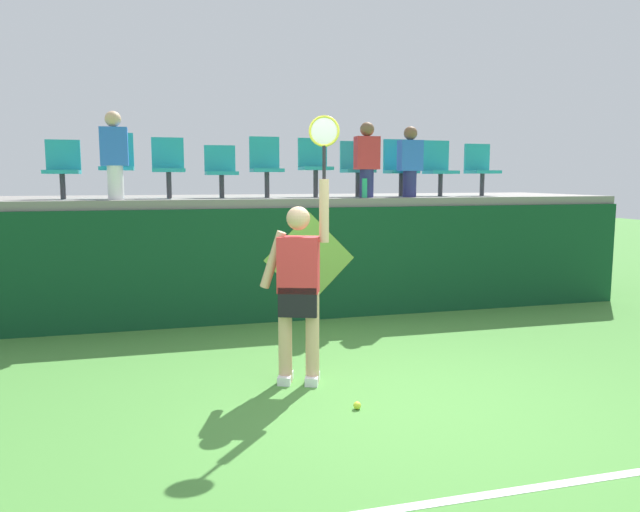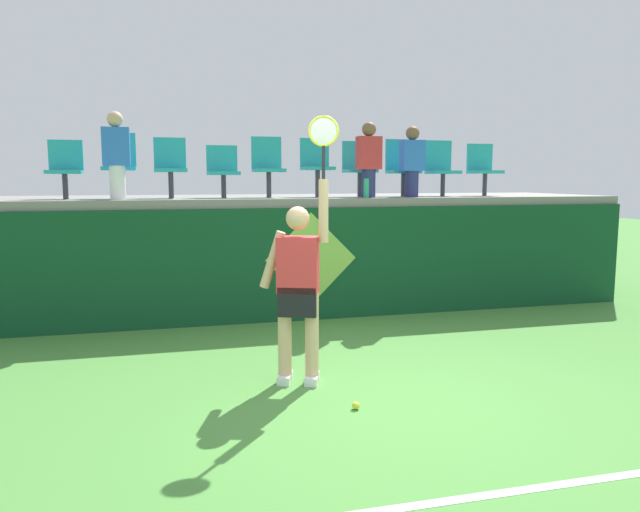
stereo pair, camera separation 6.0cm
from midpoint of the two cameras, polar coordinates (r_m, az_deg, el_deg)
The scene contains 21 objects.
ground_plane at distance 5.42m, azimuth 6.34°, elevation -13.66°, with size 40.00×40.00×0.00m, color #478438.
court_back_wall at distance 8.30m, azimuth -1.92°, elevation -0.74°, with size 10.04×0.20×1.54m, color #0F4223.
spectator_platform at distance 9.39m, azimuth -3.62°, elevation 5.29°, with size 10.04×2.49×0.12m, color gray.
court_baseline_stripe at distance 4.12m, azimuth 15.01°, elevation -20.97°, with size 9.03×0.08×0.01m, color white.
tennis_player at distance 5.66m, azimuth -2.28°, elevation -2.70°, with size 0.72×0.38×2.50m.
tennis_ball at distance 5.26m, azimuth 3.19°, elevation -13.91°, with size 0.07×0.07×0.07m, color #D1E533.
water_bottle at distance 8.65m, azimuth 4.03°, elevation 6.42°, with size 0.08×0.08×0.27m, color #26B272.
stadium_chair_0 at distance 8.82m, azimuth -23.32°, elevation 7.77°, with size 0.44×0.42×0.79m.
stadium_chair_1 at distance 8.76m, azimuth -18.81°, elevation 8.40°, with size 0.44×0.42×0.90m.
stadium_chair_2 at distance 8.74m, azimuth -14.33°, elevation 8.36°, with size 0.44×0.42×0.84m.
stadium_chair_3 at distance 8.78m, azimuth -9.54°, elevation 8.13°, with size 0.44×0.42×0.74m.
stadium_chair_4 at distance 8.87m, azimuth -5.34°, elevation 8.63°, with size 0.44×0.42×0.88m.
stadium_chair_5 at distance 9.02m, azimuth -0.73°, elevation 8.72°, with size 0.44×0.42×0.87m.
stadium_chair_6 at distance 9.21m, azimuth 3.26°, elevation 8.50°, with size 0.44×0.42×0.83m.
stadium_chair_7 at distance 9.46m, azimuth 7.32°, elevation 8.47°, with size 0.44×0.42×0.87m.
stadium_chair_8 at distance 9.72m, azimuth 10.95°, elevation 8.33°, with size 0.44×0.42×0.87m.
stadium_chair_9 at distance 10.06m, azimuth 14.72°, elevation 8.12°, with size 0.44×0.42×0.82m.
spectator_0 at distance 8.29m, azimuth -19.05°, elevation 9.14°, with size 0.34×0.20×1.13m.
spectator_1 at distance 9.08m, azimuth 8.31°, elevation 8.92°, with size 0.34×0.20×1.03m.
spectator_2 at distance 8.76m, azimuth 4.25°, elevation 9.19°, with size 0.34×0.20×1.07m.
wall_signage_mount at distance 8.36m, azimuth -1.19°, elevation -6.05°, with size 1.27×0.01×1.49m.
Camera 1 is at (-1.90, -4.69, 1.94)m, focal length 33.89 mm.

